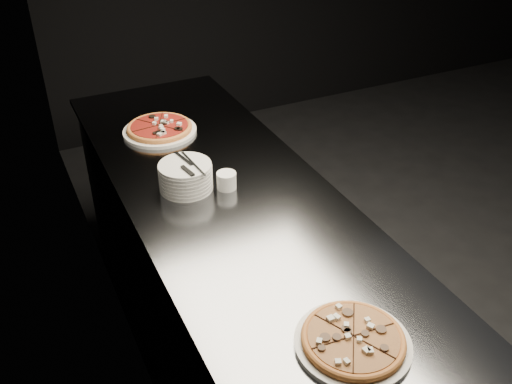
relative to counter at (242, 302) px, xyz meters
name	(u,v)px	position (x,y,z in m)	size (l,w,h in m)	color
wall_left	(120,100)	(-0.37, 0.00, 0.94)	(0.02, 5.00, 2.80)	black
counter	(242,302)	(0.00, 0.00, 0.00)	(0.74, 2.44, 0.92)	slate
pizza_mushroom	(353,340)	(0.00, -0.71, 0.48)	(0.31, 0.31, 0.04)	silver
pizza_tomato	(160,129)	(-0.08, 0.68, 0.48)	(0.32, 0.32, 0.04)	silver
plate_stack	(186,176)	(-0.13, 0.20, 0.51)	(0.20, 0.20, 0.10)	silver
cutlery	(188,165)	(-0.12, 0.18, 0.56)	(0.07, 0.21, 0.01)	silver
ramekin	(226,180)	(0.01, 0.14, 0.49)	(0.07, 0.07, 0.06)	white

